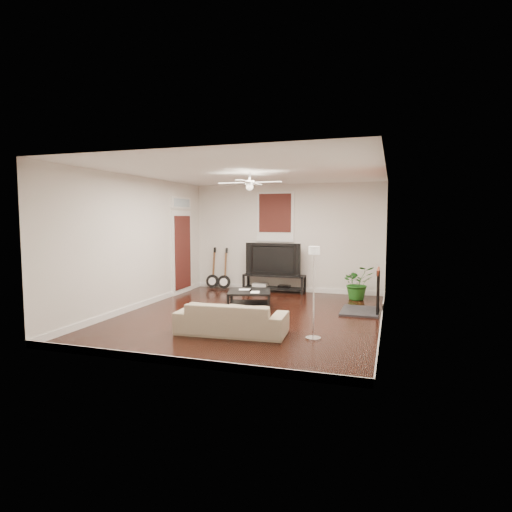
{
  "coord_description": "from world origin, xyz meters",
  "views": [
    {
      "loc": [
        2.64,
        -7.84,
        1.93
      ],
      "look_at": [
        0.0,
        0.4,
        1.15
      ],
      "focal_mm": 29.93,
      "sensor_mm": 36.0,
      "label": 1
    }
  ],
  "objects": [
    {
      "name": "tv_stand",
      "position": [
        -0.27,
        2.78,
        0.23
      ],
      "size": [
        1.61,
        0.43,
        0.45
      ],
      "primitive_type": "cube",
      "color": "black",
      "rests_on": "floor"
    },
    {
      "name": "brick_accent",
      "position": [
        2.49,
        1.0,
        1.4
      ],
      "size": [
        0.02,
        2.2,
        2.8
      ],
      "primitive_type": "cube",
      "color": "#974830",
      "rests_on": "floor"
    },
    {
      "name": "window_back",
      "position": [
        -0.3,
        2.97,
        1.95
      ],
      "size": [
        1.0,
        0.06,
        1.3
      ],
      "primitive_type": "cube",
      "color": "#39140F",
      "rests_on": "wall_back"
    },
    {
      "name": "potted_plant",
      "position": [
        1.89,
        2.35,
        0.4
      ],
      "size": [
        0.93,
        0.88,
        0.81
      ],
      "primitive_type": "imported",
      "rotation": [
        0.0,
        0.0,
        0.46
      ],
      "color": "#1F601B",
      "rests_on": "floor"
    },
    {
      "name": "ceiling_fan",
      "position": [
        0.0,
        0.0,
        2.6
      ],
      "size": [
        1.24,
        1.24,
        0.32
      ],
      "primitive_type": null,
      "color": "white",
      "rests_on": "ceiling"
    },
    {
      "name": "sofa",
      "position": [
        0.13,
        -1.33,
        0.27
      ],
      "size": [
        1.87,
        0.83,
        0.53
      ],
      "primitive_type": "imported",
      "rotation": [
        0.0,
        0.0,
        3.21
      ],
      "color": "#BDA68D",
      "rests_on": "floor"
    },
    {
      "name": "door_left",
      "position": [
        -2.46,
        1.9,
        1.25
      ],
      "size": [
        0.08,
        1.0,
        2.5
      ],
      "primitive_type": "cube",
      "color": "white",
      "rests_on": "wall_left"
    },
    {
      "name": "tv",
      "position": [
        -0.27,
        2.8,
        0.87
      ],
      "size": [
        1.44,
        0.19,
        0.83
      ],
      "primitive_type": "imported",
      "color": "black",
      "rests_on": "tv_stand"
    },
    {
      "name": "coffee_table",
      "position": [
        -0.24,
        0.69,
        0.19
      ],
      "size": [
        1.1,
        1.1,
        0.37
      ],
      "primitive_type": "cube",
      "rotation": [
        0.0,
        0.0,
        0.28
      ],
      "color": "black",
      "rests_on": "floor"
    },
    {
      "name": "floor_lamp",
      "position": [
        1.48,
        -1.23,
        0.75
      ],
      "size": [
        0.26,
        0.26,
        1.49
      ],
      "primitive_type": null,
      "rotation": [
        0.0,
        0.0,
        0.06
      ],
      "color": "silver",
      "rests_on": "floor"
    },
    {
      "name": "guitar_left",
      "position": [
        -2.0,
        2.75,
        0.57
      ],
      "size": [
        0.38,
        0.28,
        1.14
      ],
      "primitive_type": null,
      "rotation": [
        0.0,
        0.0,
        0.1
      ],
      "color": "black",
      "rests_on": "floor"
    },
    {
      "name": "guitar_right",
      "position": [
        -1.65,
        2.72,
        0.57
      ],
      "size": [
        0.4,
        0.32,
        1.14
      ],
      "primitive_type": null,
      "rotation": [
        0.0,
        0.0,
        0.21
      ],
      "color": "black",
      "rests_on": "floor"
    },
    {
      "name": "room",
      "position": [
        0.0,
        0.0,
        1.4
      ],
      "size": [
        5.01,
        6.01,
        2.81
      ],
      "color": "black",
      "rests_on": "ground"
    },
    {
      "name": "fireplace",
      "position": [
        2.2,
        1.0,
        0.46
      ],
      "size": [
        0.8,
        1.1,
        0.92
      ],
      "primitive_type": "cube",
      "color": "black",
      "rests_on": "floor"
    }
  ]
}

